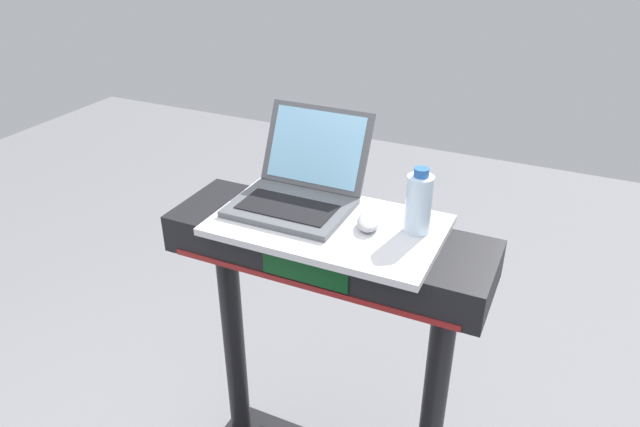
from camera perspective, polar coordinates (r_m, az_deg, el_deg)
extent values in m
cylinder|color=black|center=(2.02, -8.37, -12.23)|extent=(0.07, 0.07, 0.82)
cylinder|color=black|center=(1.82, 10.97, -18.05)|extent=(0.07, 0.07, 0.82)
cube|color=black|center=(1.61, 0.75, -3.15)|extent=(0.90, 0.28, 0.11)
cube|color=#0C3F19|center=(1.50, -1.51, -5.74)|extent=(0.24, 0.01, 0.06)
cube|color=maroon|center=(1.53, -1.47, -7.12)|extent=(0.81, 0.00, 0.02)
cube|color=silver|center=(1.57, 0.77, -1.13)|extent=(0.61, 0.37, 0.02)
cube|color=#515459|center=(1.62, -2.91, 0.58)|extent=(0.32, 0.24, 0.02)
cube|color=black|center=(1.61, -3.21, 0.65)|extent=(0.26, 0.13, 0.00)
cube|color=#515459|center=(1.71, -0.36, 6.46)|extent=(0.32, 0.11, 0.22)
cube|color=#8CCCF2|center=(1.71, -0.42, 6.48)|extent=(0.28, 0.09, 0.19)
ellipsoid|color=#B2B2B7|center=(1.54, 4.74, -0.80)|extent=(0.08, 0.11, 0.03)
cylinder|color=silver|center=(1.51, 9.56, 0.89)|extent=(0.07, 0.07, 0.16)
cylinder|color=#2659A5|center=(1.47, 9.84, 3.96)|extent=(0.04, 0.04, 0.02)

